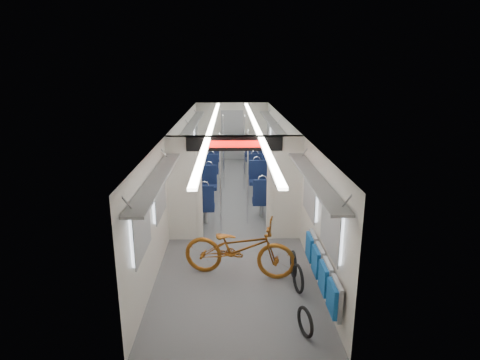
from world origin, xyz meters
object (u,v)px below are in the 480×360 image
Objects in this scene: bike_hoop_c at (293,265)px; seat_bay_near_left at (198,191)px; seat_bay_near_right at (268,185)px; seat_bay_far_right at (260,161)px; seat_bay_far_left at (206,161)px; bicycle at (239,248)px; stanchion_near_left at (221,183)px; flip_bench at (321,270)px; bike_hoop_a at (305,323)px; stanchion_far_left at (224,152)px; stanchion_far_right at (244,153)px; stanchion_near_right at (248,178)px; bike_hoop_b at (298,280)px.

seat_bay_near_left reaches higher than bike_hoop_c.
seat_bay_near_right is 3.01m from seat_bay_far_right.
bike_hoop_c is 7.26m from seat_bay_far_left.
stanchion_near_left is (-0.37, 2.07, 0.61)m from bicycle.
seat_bay_near_right is 0.96× the size of stanchion_near_left.
bike_hoop_a is at bearing -115.25° from flip_bench.
stanchion_far_left is at bearing 15.75° from bicycle.
stanchion_near_left reaches higher than seat_bay_far_left.
stanchion_near_left is (0.62, -1.33, 0.60)m from seat_bay_near_left.
bike_hoop_c is (0.09, 1.66, 0.03)m from bike_hoop_a.
stanchion_far_right is at bearing 57.13° from seat_bay_near_left.
seat_bay_near_left is 1.66m from stanchion_near_right.
stanchion_near_left is 1.00× the size of stanchion_far_right.
seat_bay_far_right is (-0.00, 3.01, 0.00)m from seat_bay_near_right.
seat_bay_near_left reaches higher than bike_hoop_a.
stanchion_near_left is at bearing 108.26° from bike_hoop_a.
bicycle is 3.95m from seat_bay_near_right.
stanchion_near_left is (-1.66, 2.99, 0.57)m from flip_bench.
stanchion_far_right reaches higher than seat_bay_far_left.
seat_bay_far_left is 2.06m from stanchion_far_right.
stanchion_far_right is at bearing 96.68° from bike_hoop_b.
bike_hoop_b is 0.22× the size of stanchion_far_left.
bicycle is 0.96× the size of flip_bench.
bike_hoop_b is 0.22× the size of stanchion_near_right.
stanchion_far_left reaches higher than flip_bench.
seat_bay_near_right is at bearing -58.33° from seat_bay_far_left.
stanchion_near_right reaches higher than bike_hoop_a.
flip_bench is at bearing -43.95° from bike_hoop_b.
stanchion_near_left is at bearing -82.60° from seat_bay_far_left.
stanchion_far_left reaches higher than bike_hoop_c.
bike_hoop_b is 0.24× the size of seat_bay_far_left.
seat_bay_near_left is at bearing -166.48° from seat_bay_near_right.
bike_hoop_a is at bearing -89.87° from seat_bay_far_right.
seat_bay_far_left is at bearing 90.00° from seat_bay_near_left.
seat_bay_near_left is at bearing 28.42° from bicycle.
seat_bay_near_left is at bearing 110.10° from bike_hoop_a.
flip_bench is 4.89m from seat_bay_near_left.
bicycle is at bearing 116.81° from bike_hoop_a.
seat_bay_far_left reaches higher than bike_hoop_c.
bike_hoop_c is (0.98, -0.10, -0.31)m from bicycle.
bike_hoop_b is at bearing -77.70° from stanchion_far_left.
seat_bay_near_right is 1.00× the size of seat_bay_far_right.
stanchion_far_left is (-1.33, 6.11, 0.92)m from bike_hoop_b.
flip_bench is 6.64m from stanchion_far_left.
bike_hoop_c is 0.22× the size of stanchion_far_left.
flip_bench is 8.13m from seat_bay_far_left.
bicycle is 0.89× the size of stanchion_far_right.
seat_bay_far_left is 1.87m from seat_bay_far_right.
bike_hoop_a is 0.19× the size of stanchion_near_right.
bike_hoop_b reaches higher than bike_hoop_a.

